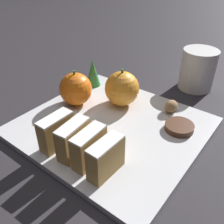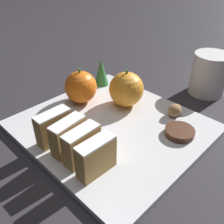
{
  "view_description": "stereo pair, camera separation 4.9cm",
  "coord_description": "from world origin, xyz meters",
  "px_view_note": "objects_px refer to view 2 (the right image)",
  "views": [
    {
      "loc": [
        -0.32,
        -0.25,
        0.32
      ],
      "look_at": [
        0.0,
        0.0,
        0.04
      ],
      "focal_mm": 40.0,
      "sensor_mm": 36.0,
      "label": 1
    },
    {
      "loc": [
        -0.29,
        -0.29,
        0.32
      ],
      "look_at": [
        0.0,
        0.0,
        0.04
      ],
      "focal_mm": 40.0,
      "sensor_mm": 36.0,
      "label": 2
    }
  ],
  "objects_px": {
    "orange_far": "(126,89)",
    "chocolate_cookie": "(180,132)",
    "coffee_mug": "(210,74)",
    "walnut": "(175,110)",
    "orange_near": "(81,87)"
  },
  "relations": [
    {
      "from": "orange_far",
      "to": "chocolate_cookie",
      "type": "xyz_separation_m",
      "value": [
        -0.01,
        -0.15,
        -0.03
      ]
    },
    {
      "from": "chocolate_cookie",
      "to": "coffee_mug",
      "type": "xyz_separation_m",
      "value": [
        0.21,
        0.05,
        0.03
      ]
    },
    {
      "from": "walnut",
      "to": "chocolate_cookie",
      "type": "relative_size",
      "value": 0.58
    },
    {
      "from": "coffee_mug",
      "to": "orange_far",
      "type": "bearing_deg",
      "value": 154.97
    },
    {
      "from": "walnut",
      "to": "chocolate_cookie",
      "type": "distance_m",
      "value": 0.06
    },
    {
      "from": "walnut",
      "to": "coffee_mug",
      "type": "bearing_deg",
      "value": 3.47
    },
    {
      "from": "orange_far",
      "to": "chocolate_cookie",
      "type": "bearing_deg",
      "value": -93.65
    },
    {
      "from": "orange_far",
      "to": "walnut",
      "type": "xyz_separation_m",
      "value": [
        0.04,
        -0.1,
        -0.03
      ]
    },
    {
      "from": "orange_near",
      "to": "chocolate_cookie",
      "type": "xyz_separation_m",
      "value": [
        0.05,
        -0.23,
        -0.03
      ]
    },
    {
      "from": "orange_near",
      "to": "orange_far",
      "type": "xyz_separation_m",
      "value": [
        0.06,
        -0.08,
        0.0
      ]
    },
    {
      "from": "orange_near",
      "to": "orange_far",
      "type": "relative_size",
      "value": 0.95
    },
    {
      "from": "chocolate_cookie",
      "to": "coffee_mug",
      "type": "bearing_deg",
      "value": 14.07
    },
    {
      "from": "walnut",
      "to": "orange_near",
      "type": "bearing_deg",
      "value": 118.3
    },
    {
      "from": "orange_near",
      "to": "chocolate_cookie",
      "type": "bearing_deg",
      "value": -77.12
    },
    {
      "from": "coffee_mug",
      "to": "chocolate_cookie",
      "type": "bearing_deg",
      "value": -165.93
    }
  ]
}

